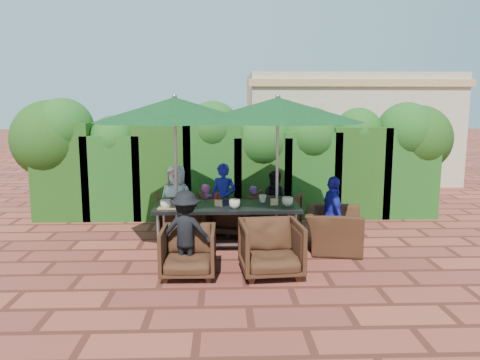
{
  "coord_description": "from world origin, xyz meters",
  "views": [
    {
      "loc": [
        -0.28,
        -7.28,
        2.28
      ],
      "look_at": [
        -0.01,
        0.4,
        1.06
      ],
      "focal_mm": 35.0,
      "sensor_mm": 36.0,
      "label": 1
    }
  ],
  "objects_px": {
    "chair_near_right": "(271,246)",
    "chair_far_left": "(180,213)",
    "chair_end_right": "(333,223)",
    "umbrella_left": "(175,110)",
    "chair_far_right": "(276,211)",
    "chair_far_mid": "(231,212)",
    "dining_table": "(227,210)",
    "chair_near_left": "(188,249)",
    "umbrella_right": "(278,110)"
  },
  "relations": [
    {
      "from": "umbrella_left",
      "to": "chair_near_right",
      "type": "bearing_deg",
      "value": -37.17
    },
    {
      "from": "umbrella_left",
      "to": "chair_end_right",
      "type": "distance_m",
      "value": 3.04
    },
    {
      "from": "chair_far_mid",
      "to": "chair_near_left",
      "type": "bearing_deg",
      "value": 89.42
    },
    {
      "from": "dining_table",
      "to": "chair_far_mid",
      "type": "relative_size",
      "value": 2.84
    },
    {
      "from": "chair_near_left",
      "to": "chair_far_left",
      "type": "bearing_deg",
      "value": 99.1
    },
    {
      "from": "umbrella_right",
      "to": "chair_far_mid",
      "type": "bearing_deg",
      "value": 122.95
    },
    {
      "from": "chair_near_right",
      "to": "chair_far_left",
      "type": "bearing_deg",
      "value": 120.18
    },
    {
      "from": "chair_far_right",
      "to": "chair_near_right",
      "type": "bearing_deg",
      "value": 102.34
    },
    {
      "from": "chair_far_left",
      "to": "chair_far_mid",
      "type": "xyz_separation_m",
      "value": [
        0.91,
        0.11,
        -0.02
      ]
    },
    {
      "from": "umbrella_left",
      "to": "umbrella_right",
      "type": "height_order",
      "value": "same"
    },
    {
      "from": "chair_far_left",
      "to": "chair_near_left",
      "type": "distance_m",
      "value": 2.01
    },
    {
      "from": "dining_table",
      "to": "chair_end_right",
      "type": "height_order",
      "value": "chair_end_right"
    },
    {
      "from": "dining_table",
      "to": "chair_near_left",
      "type": "bearing_deg",
      "value": -116.79
    },
    {
      "from": "umbrella_right",
      "to": "chair_end_right",
      "type": "relative_size",
      "value": 2.67
    },
    {
      "from": "umbrella_left",
      "to": "chair_near_left",
      "type": "distance_m",
      "value": 2.12
    },
    {
      "from": "umbrella_left",
      "to": "dining_table",
      "type": "bearing_deg",
      "value": 1.23
    },
    {
      "from": "chair_far_mid",
      "to": "chair_near_left",
      "type": "xyz_separation_m",
      "value": [
        -0.62,
        -2.1,
        -0.02
      ]
    },
    {
      "from": "chair_far_left",
      "to": "chair_near_right",
      "type": "xyz_separation_m",
      "value": [
        1.41,
        -1.99,
        -0.01
      ]
    },
    {
      "from": "umbrella_left",
      "to": "chair_near_right",
      "type": "distance_m",
      "value": 2.48
    },
    {
      "from": "chair_far_right",
      "to": "chair_near_left",
      "type": "relative_size",
      "value": 1.12
    },
    {
      "from": "umbrella_left",
      "to": "chair_near_right",
      "type": "height_order",
      "value": "umbrella_left"
    },
    {
      "from": "umbrella_left",
      "to": "chair_far_right",
      "type": "xyz_separation_m",
      "value": [
        1.66,
        1.01,
        -1.8
      ]
    },
    {
      "from": "chair_far_right",
      "to": "umbrella_right",
      "type": "bearing_deg",
      "value": 104.59
    },
    {
      "from": "chair_far_left",
      "to": "chair_far_right",
      "type": "xyz_separation_m",
      "value": [
        1.71,
        0.06,
        -0.0
      ]
    },
    {
      "from": "chair_far_mid",
      "to": "dining_table",
      "type": "bearing_deg",
      "value": 101.09
    },
    {
      "from": "umbrella_left",
      "to": "chair_far_left",
      "type": "bearing_deg",
      "value": 92.91
    },
    {
      "from": "chair_near_left",
      "to": "chair_end_right",
      "type": "height_order",
      "value": "chair_end_right"
    },
    {
      "from": "chair_end_right",
      "to": "chair_far_right",
      "type": "bearing_deg",
      "value": 52.28
    },
    {
      "from": "dining_table",
      "to": "chair_near_right",
      "type": "distance_m",
      "value": 1.23
    },
    {
      "from": "chair_near_right",
      "to": "chair_near_left",
      "type": "bearing_deg",
      "value": 174.73
    },
    {
      "from": "umbrella_right",
      "to": "chair_near_right",
      "type": "relative_size",
      "value": 3.25
    },
    {
      "from": "dining_table",
      "to": "umbrella_left",
      "type": "xyz_separation_m",
      "value": [
        -0.78,
        -0.02,
        1.54
      ]
    },
    {
      "from": "chair_far_left",
      "to": "chair_far_right",
      "type": "bearing_deg",
      "value": 172.84
    },
    {
      "from": "umbrella_left",
      "to": "chair_far_left",
      "type": "height_order",
      "value": "umbrella_left"
    },
    {
      "from": "chair_near_left",
      "to": "umbrella_right",
      "type": "bearing_deg",
      "value": 38.9
    },
    {
      "from": "chair_near_right",
      "to": "chair_end_right",
      "type": "xyz_separation_m",
      "value": [
        1.11,
        1.1,
        0.03
      ]
    },
    {
      "from": "chair_far_left",
      "to": "chair_near_right",
      "type": "distance_m",
      "value": 2.44
    },
    {
      "from": "chair_far_right",
      "to": "chair_near_right",
      "type": "height_order",
      "value": "chair_far_right"
    },
    {
      "from": "chair_far_mid",
      "to": "chair_near_right",
      "type": "height_order",
      "value": "chair_near_right"
    },
    {
      "from": "dining_table",
      "to": "chair_far_left",
      "type": "height_order",
      "value": "chair_far_left"
    },
    {
      "from": "umbrella_right",
      "to": "chair_far_mid",
      "type": "xyz_separation_m",
      "value": [
        -0.69,
        1.06,
        -1.82
      ]
    },
    {
      "from": "umbrella_right",
      "to": "chair_near_left",
      "type": "xyz_separation_m",
      "value": [
        -1.31,
        -1.03,
        -1.84
      ]
    },
    {
      "from": "chair_far_mid",
      "to": "chair_near_right",
      "type": "distance_m",
      "value": 2.16
    },
    {
      "from": "chair_far_mid",
      "to": "chair_near_right",
      "type": "relative_size",
      "value": 0.96
    },
    {
      "from": "chair_far_left",
      "to": "chair_end_right",
      "type": "relative_size",
      "value": 0.83
    },
    {
      "from": "dining_table",
      "to": "chair_near_right",
      "type": "bearing_deg",
      "value": -60.82
    },
    {
      "from": "chair_far_left",
      "to": "chair_far_right",
      "type": "relative_size",
      "value": 1.0
    },
    {
      "from": "chair_far_left",
      "to": "chair_end_right",
      "type": "xyz_separation_m",
      "value": [
        2.52,
        -0.89,
        0.02
      ]
    },
    {
      "from": "chair_far_left",
      "to": "chair_near_left",
      "type": "relative_size",
      "value": 1.13
    },
    {
      "from": "umbrella_right",
      "to": "chair_far_right",
      "type": "height_order",
      "value": "umbrella_right"
    }
  ]
}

